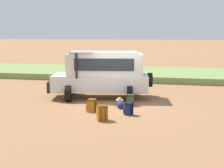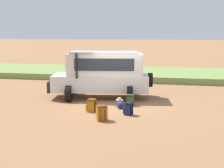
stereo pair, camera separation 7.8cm
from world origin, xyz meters
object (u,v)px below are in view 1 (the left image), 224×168
backpack_outermost (92,105)px  backpack_near_rear_wheel (102,113)px  safari_vehicle (102,73)px  duffel_bag_low_black_case (120,104)px  backpack_beside_front_wheel (130,100)px  backpack_cluster_center (129,109)px

backpack_outermost → backpack_near_rear_wheel: bearing=-58.2°
safari_vehicle → duffel_bag_low_black_case: 2.54m
backpack_beside_front_wheel → backpack_cluster_center: size_ratio=1.00×
safari_vehicle → backpack_beside_front_wheel: 2.49m
safari_vehicle → backpack_outermost: size_ratio=9.79×
safari_vehicle → backpack_beside_front_wheel: size_ratio=10.40×
backpack_beside_front_wheel → backpack_outermost: backpack_outermost is taller
safari_vehicle → backpack_cluster_center: size_ratio=10.42×
backpack_beside_front_wheel → backpack_outermost: size_ratio=0.94×
backpack_beside_front_wheel → duffel_bag_low_black_case: bearing=-137.3°
backpack_cluster_center → backpack_outermost: (-1.66, 0.20, 0.02)m
backpack_cluster_center → duffel_bag_low_black_case: size_ratio=0.60×
safari_vehicle → backpack_outermost: bearing=-85.2°
backpack_beside_front_wheel → duffel_bag_low_black_case: size_ratio=0.60×
backpack_outermost → duffel_bag_low_black_case: 1.51m
backpack_near_rear_wheel → safari_vehicle: bearing=103.7°
backpack_cluster_center → backpack_near_rear_wheel: (-0.88, -1.05, 0.04)m
safari_vehicle → backpack_near_rear_wheel: size_ratio=9.04×
backpack_outermost → duffel_bag_low_black_case: backpack_outermost is taller
backpack_near_rear_wheel → backpack_outermost: bearing=121.8°
duffel_bag_low_black_case → safari_vehicle: bearing=124.5°
safari_vehicle → duffel_bag_low_black_case: bearing=-55.5°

